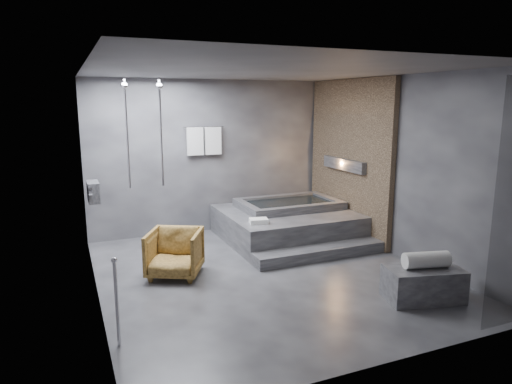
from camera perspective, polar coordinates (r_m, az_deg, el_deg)
name	(u,v)px	position (r m, az deg, el deg)	size (l,w,h in m)	color
room	(285,149)	(6.55, 3.60, 5.33)	(5.00, 5.04, 2.82)	#29292B
tub_deck	(286,224)	(8.18, 3.80, -4.06)	(2.20, 2.00, 0.50)	#2E2E30
tub_step	(320,253)	(7.24, 8.02, -7.52)	(2.20, 0.36, 0.18)	#2E2E30
concrete_bench	(423,284)	(6.07, 20.19, -10.72)	(0.91, 0.50, 0.41)	#303032
driftwood_chair	(175,253)	(6.51, -10.13, -7.53)	(0.70, 0.72, 0.66)	#4E3513
rolled_towel	(426,260)	(5.98, 20.51, -7.95)	(0.20, 0.20, 0.56)	silver
deck_towel	(259,221)	(7.27, 0.33, -3.63)	(0.28, 0.21, 0.08)	white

